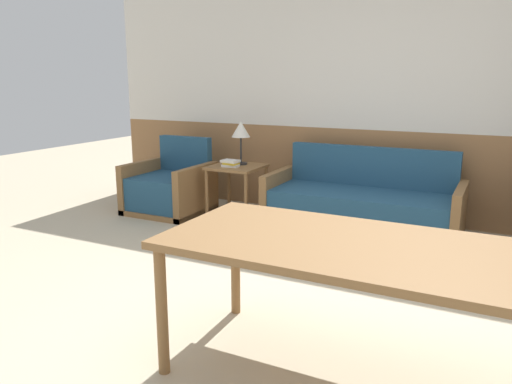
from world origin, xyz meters
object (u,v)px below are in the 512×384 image
Objects in this scene: side_table at (237,174)px; dining_table at (385,260)px; couch at (362,207)px; table_lamp at (241,131)px; armchair at (170,190)px.

dining_table is at bearing -48.51° from side_table.
couch reaches higher than dining_table.
table_lamp is at bearing 88.54° from side_table.
table_lamp is at bearing 130.37° from dining_table.
dining_table is at bearing -49.63° from table_lamp.
couch reaches higher than side_table.
side_table is (0.80, 0.16, 0.22)m from armchair.
dining_table is (2.17, -2.55, -0.27)m from table_lamp.
armchair is 1.75× the size of table_lamp.
armchair is at bearing 142.26° from dining_table.
armchair is at bearing -174.42° from couch.
couch is 3.96× the size of table_lamp.
couch is at bearing 5.07° from armchair.
armchair is at bearing -168.94° from side_table.
couch is 3.28× the size of side_table.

